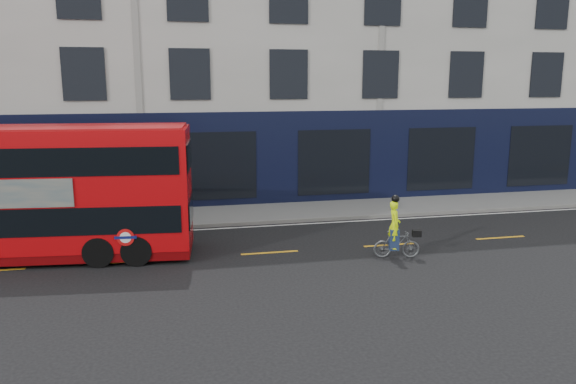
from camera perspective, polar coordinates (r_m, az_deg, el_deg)
name	(u,v)px	position (r m, az deg, el deg)	size (l,w,h in m)	color
ground	(135,279)	(15.96, -15.30, -8.48)	(120.00, 120.00, 0.00)	black
pavement	(144,219)	(22.16, -14.47, -2.68)	(60.00, 3.00, 0.12)	slate
kerb	(142,229)	(20.71, -14.62, -3.66)	(60.00, 0.12, 0.13)	slate
building_terrace	(140,31)	(28.05, -14.76, 15.50)	(50.00, 10.07, 15.00)	beige
road_edge_line	(142,233)	(20.44, -14.64, -4.04)	(58.00, 0.10, 0.01)	silver
lane_dashes	(137,261)	(17.37, -15.05, -6.81)	(58.00, 0.12, 0.01)	orange
bus	(22,193)	(18.26, -25.37, -0.06)	(10.02, 3.15, 3.97)	#BD070B
cyclist	(396,237)	(17.22, 10.91, -4.50)	(1.45, 0.69, 1.95)	#4F5255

